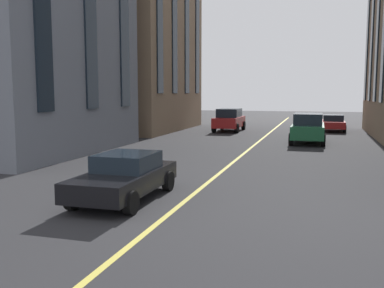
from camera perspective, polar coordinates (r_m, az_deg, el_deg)
The scene contains 5 objects.
lane_centre_line at distance 17.76m, azimuth 4.17°, elevation -3.48°, with size 80.00×0.16×0.01m.
car_red_mid at distance 35.93m, azimuth 4.96°, elevation 3.25°, with size 4.70×2.14×1.88m.
car_green_oncoming at distance 28.19m, azimuth 15.13°, elevation 2.08°, with size 4.70×2.14×1.88m.
car_red_parked_b at distance 37.73m, azimuth 18.21°, elevation 2.70°, with size 4.40×1.95×1.37m.
car_black_trailing at distance 12.97m, azimuth -8.88°, elevation -4.22°, with size 4.40×1.95×1.37m.
Camera 1 is at (2.92, -3.67, 3.16)m, focal length 40.17 mm.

